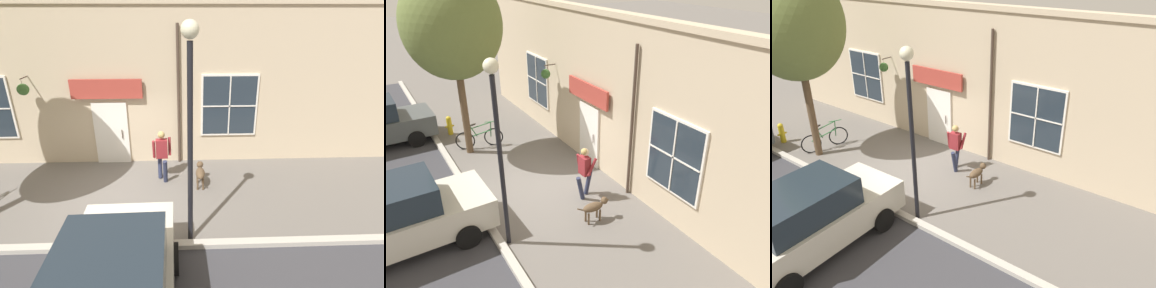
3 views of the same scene
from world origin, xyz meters
TOP-DOWN VIEW (x-y plane):
  - ground_plane at (0.00, 0.00)m, footprint 90.00×90.00m
  - storefront_facade at (-2.34, -0.02)m, footprint 0.95×18.00m
  - pedestrian_walking at (-0.91, 1.22)m, footprint 0.66×0.55m
  - dog_on_leash at (-0.54, 2.33)m, footprint 0.99×0.28m
  - street_lamp at (1.78, 1.97)m, footprint 0.32×0.32m

SIDE VIEW (x-z plane):
  - ground_plane at x=0.00m, z-range 0.00..0.00m
  - dog_on_leash at x=-0.54m, z-range 0.11..0.77m
  - pedestrian_walking at x=-0.91m, z-range 0.15..1.74m
  - storefront_facade at x=-2.34m, z-range 0.00..5.08m
  - street_lamp at x=1.78m, z-range 0.73..5.33m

